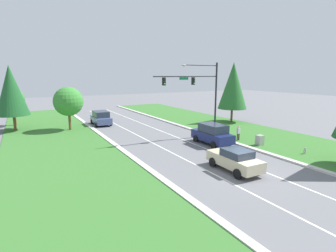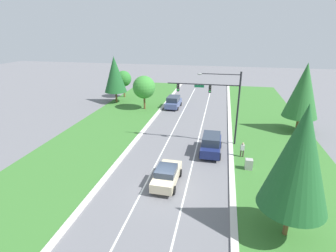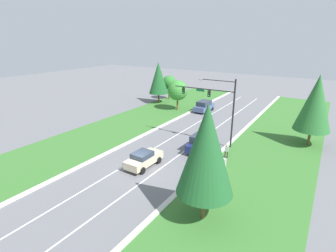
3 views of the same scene
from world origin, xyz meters
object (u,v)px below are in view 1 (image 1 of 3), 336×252
Objects in this scene: slate_blue_suv at (101,118)px; navy_suv at (212,134)px; champagne_sedan at (235,159)px; oak_far_left_tree at (13,100)px; traffic_signal_mast at (200,89)px; utility_cabinet at (260,141)px; oak_near_left_tree at (68,102)px; conifer_near_right_tree at (233,86)px; pedestrian at (238,133)px; fire_hydrant at (305,151)px; conifer_mid_left_tree at (11,91)px.

navy_suv is at bearing -64.90° from slate_blue_suv.
oak_far_left_tree is (-14.65, 28.57, 2.81)m from champagne_sedan.
traffic_signal_mast is 5.38m from navy_suv.
utility_cabinet is 0.21× the size of oak_far_left_tree.
oak_near_left_tree is at bearing 112.73° from champagne_sedan.
conifer_near_right_tree reaches higher than utility_cabinet.
conifer_near_right_tree is at bearing -21.72° from slate_blue_suv.
pedestrian is 0.32× the size of oak_far_left_tree.
utility_cabinet is at bearing -120.86° from conifer_near_right_tree.
fire_hydrant is 0.08× the size of conifer_near_right_tree.
pedestrian is 12.71m from conifer_near_right_tree.
oak_near_left_tree reaches higher than fire_hydrant.
navy_suv is at bearing -97.71° from traffic_signal_mast.
fire_hydrant is at bearing -64.83° from traffic_signal_mast.
fire_hydrant is (5.03, -7.04, -0.75)m from navy_suv.
slate_blue_suv is at bearing -25.40° from oak_far_left_tree.
pedestrian is 2.41× the size of fire_hydrant.
conifer_near_right_tree is (5.74, 15.84, 5.18)m from fire_hydrant.
oak_far_left_tree is at bearing -55.17° from pedestrian.
fire_hydrant is (8.48, -0.09, -0.53)m from champagne_sedan.
pedestrian is at bearing -129.21° from conifer_near_right_tree.
oak_near_left_tree reaches higher than oak_far_left_tree.
champagne_sedan is 0.88× the size of oak_far_left_tree.
champagne_sedan reaches higher than pedestrian.
oak_far_left_tree is (-18.10, 21.62, 2.59)m from navy_suv.
conifer_mid_left_tree reaches higher than pedestrian.
conifer_mid_left_tree reaches higher than utility_cabinet.
fire_hydrant is at bearing 0.83° from champagne_sedan.
navy_suv is 2.88× the size of pedestrian.
champagne_sedan is at bearing 179.41° from fire_hydrant.
oak_far_left_tree is at bearing 134.56° from traffic_signal_mast.
traffic_signal_mast is at bearing -57.57° from pedestrian.
navy_suv is at bearing -44.13° from conifer_mid_left_tree.
fire_hydrant is at bearing -52.00° from oak_near_left_tree.
oak_far_left_tree is at bearing 130.24° from navy_suv.
champagne_sedan is 23.73m from slate_blue_suv.
slate_blue_suv is at bearing 22.77° from oak_near_left_tree.
champagne_sedan is 0.55× the size of conifer_mid_left_tree.
slate_blue_suv is 0.54× the size of conifer_near_right_tree.
utility_cabinet is (7.21, 4.02, -0.32)m from champagne_sedan.
conifer_mid_left_tree is (0.00, -4.06, 1.51)m from oak_far_left_tree.
champagne_sedan is 0.81× the size of oak_near_left_tree.
oak_near_left_tree is at bearing 131.74° from utility_cabinet.
navy_suv is 0.93× the size of oak_far_left_tree.
conifer_near_right_tree reaches higher than oak_near_left_tree.
conifer_mid_left_tree is (-10.85, 1.09, 4.19)m from slate_blue_suv.
oak_far_left_tree is at bearing 156.05° from conifer_near_right_tree.
slate_blue_suv is at bearing 119.27° from traffic_signal_mast.
pedestrian is 21.43m from oak_near_left_tree.
traffic_signal_mast is at bearing 70.07° from champagne_sedan.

